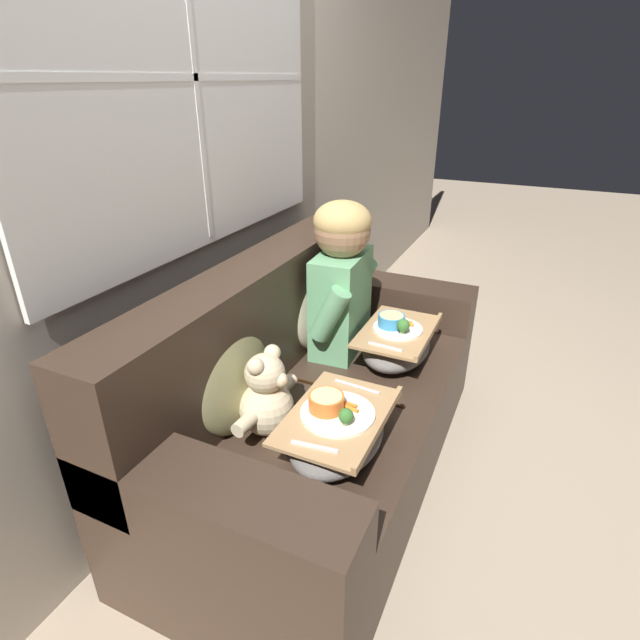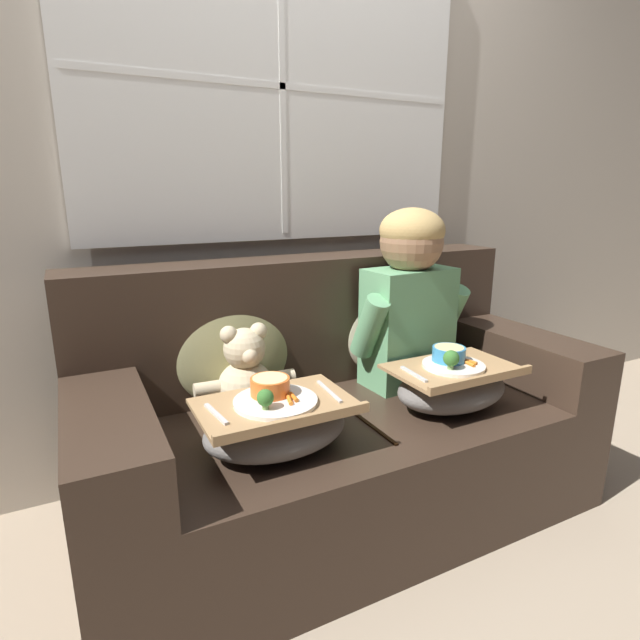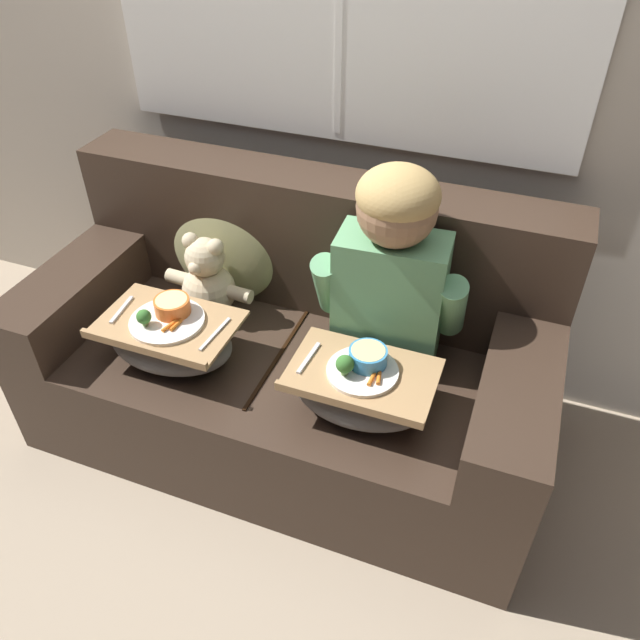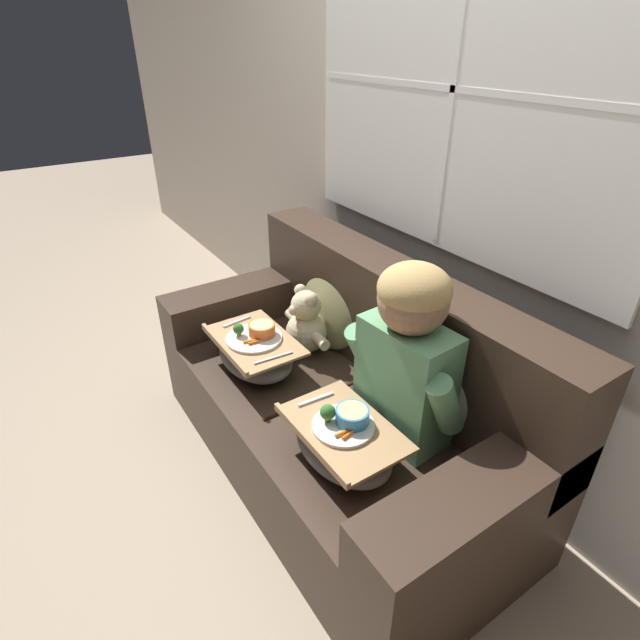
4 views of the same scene
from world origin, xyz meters
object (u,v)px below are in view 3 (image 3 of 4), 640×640
Objects in this scene: lap_tray_teddy at (170,338)px; child_figure at (392,262)px; couch at (293,353)px; throw_pillow_behind_teddy at (225,245)px; teddy_bear at (207,282)px; throw_pillow_behind_child at (400,282)px; lap_tray_child at (361,388)px.

child_figure is at bearing 21.83° from lap_tray_teddy.
throw_pillow_behind_teddy is at bearing 153.55° from couch.
couch reaches higher than teddy_bear.
throw_pillow_behind_teddy is 1.30× the size of teddy_bear.
throw_pillow_behind_child is 1.28× the size of teddy_bear.
throw_pillow_behind_teddy is (-0.33, 0.16, 0.28)m from couch.
couch is at bearing -176.46° from child_figure.
throw_pillow_behind_child is 0.67m from teddy_bear.
lap_tray_child is (0.65, -0.41, -0.12)m from throw_pillow_behind_teddy.
lap_tray_teddy is (-0.65, 0.00, 0.00)m from lap_tray_child.
throw_pillow_behind_teddy is 0.69m from child_figure.
teddy_bear is (-0.65, -0.15, -0.07)m from throw_pillow_behind_child.
throw_pillow_behind_child is 1.01× the size of lap_tray_child.
child_figure reaches higher than lap_tray_child.
lap_tray_child is at bearing -90.04° from throw_pillow_behind_child.
couch reaches higher than lap_tray_teddy.
lap_tray_teddy is (-0.00, -0.26, -0.05)m from teddy_bear.
teddy_bear is (-0.00, -0.15, -0.07)m from throw_pillow_behind_teddy.
lap_tray_child is (-0.00, -0.41, -0.12)m from throw_pillow_behind_child.
lap_tray_child reaches higher than lap_tray_teddy.
couch is 0.56m from child_figure.
lap_tray_child is (0.33, -0.24, 0.17)m from couch.
child_figure is at bearing -89.97° from throw_pillow_behind_child.
lap_tray_child is at bearing -31.77° from throw_pillow_behind_teddy.
teddy_bear is at bearing -167.45° from throw_pillow_behind_child.
throw_pillow_behind_child is at bearing 0.00° from throw_pillow_behind_teddy.
couch is at bearing -26.45° from throw_pillow_behind_teddy.
teddy_bear is at bearing -90.09° from throw_pillow_behind_teddy.
child_figure is 0.70m from teddy_bear.
child_figure is at bearing 89.92° from lap_tray_child.
throw_pillow_behind_child is 0.98× the size of throw_pillow_behind_teddy.
couch is 2.59× the size of child_figure.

